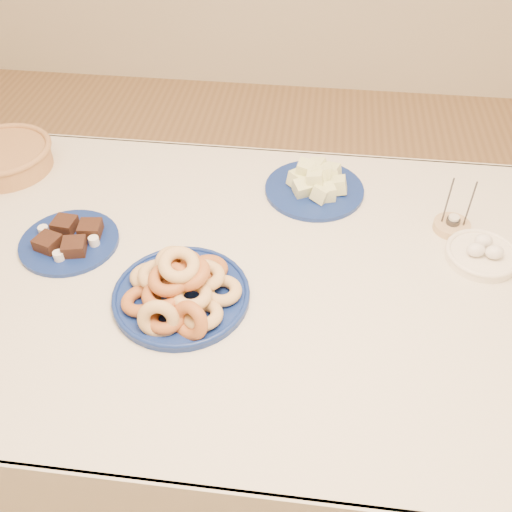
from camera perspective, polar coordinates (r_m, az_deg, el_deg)
name	(u,v)px	position (r m, az deg, el deg)	size (l,w,h in m)	color
ground	(258,431)	(2.00, 0.18, -17.06)	(5.00, 5.00, 0.00)	#986F47
dining_table	(258,301)	(1.48, 0.24, -4.52)	(1.71, 1.11, 0.75)	brown
donut_platter	(180,290)	(1.32, -7.59, -3.36)	(0.35, 0.35, 0.15)	navy
melon_plate	(316,185)	(1.64, 6.06, 7.11)	(0.38, 0.38, 0.10)	navy
brownie_plate	(69,240)	(1.54, -18.17, 1.55)	(0.26, 0.26, 0.04)	navy
wicker_basket	(4,157)	(1.88, -23.88, 9.08)	(0.33, 0.33, 0.08)	#94633B
candle_holder	(452,225)	(1.60, 19.00, 2.94)	(0.11, 0.11, 0.16)	tan
egg_bowl	(482,254)	(1.53, 21.66, 0.21)	(0.20, 0.20, 0.06)	white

